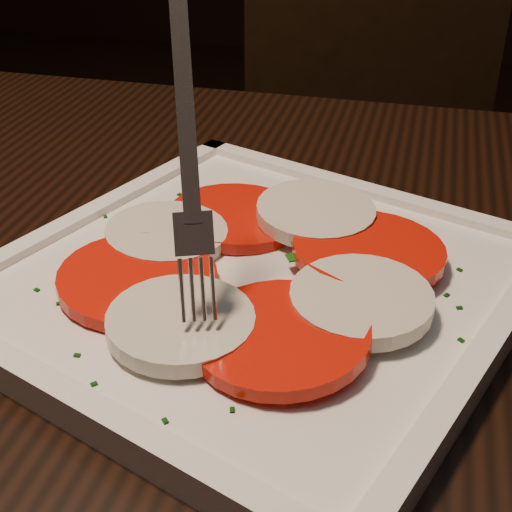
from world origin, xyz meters
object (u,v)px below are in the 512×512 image
(fork, at_px, (186,132))
(chair, at_px, (378,167))
(plate, at_px, (256,286))
(table, at_px, (207,407))

(fork, bearing_deg, chair, 63.62)
(chair, bearing_deg, fork, -113.17)
(plate, relative_size, fork, 1.81)
(chair, bearing_deg, table, -113.42)
(table, distance_m, fork, 0.22)
(table, xyz_separation_m, plate, (0.03, 0.01, 0.11))
(table, height_order, fork, fork)
(table, bearing_deg, chair, 85.38)
(table, xyz_separation_m, chair, (0.06, 0.71, -0.12))
(chair, distance_m, plate, 0.74)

